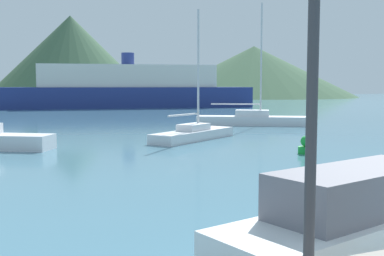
{
  "coord_description": "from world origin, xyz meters",
  "views": [
    {
      "loc": [
        -8.35,
        -4.23,
        2.98
      ],
      "look_at": [
        -0.54,
        14.0,
        1.2
      ],
      "focal_mm": 45.0,
      "sensor_mm": 36.0,
      "label": 1
    }
  ],
  "objects_px": {
    "buoy_marker": "(306,146)",
    "sailboat_inner": "(194,133)",
    "sailboat_outer": "(252,119)",
    "ferry_distant": "(128,89)"
  },
  "relations": [
    {
      "from": "buoy_marker",
      "to": "sailboat_inner",
      "type": "bearing_deg",
      "value": 109.52
    },
    {
      "from": "sailboat_inner",
      "to": "buoy_marker",
      "type": "distance_m",
      "value": 7.18
    },
    {
      "from": "sailboat_inner",
      "to": "ferry_distant",
      "type": "distance_m",
      "value": 38.91
    },
    {
      "from": "sailboat_inner",
      "to": "ferry_distant",
      "type": "relative_size",
      "value": 0.21
    },
    {
      "from": "sailboat_inner",
      "to": "sailboat_outer",
      "type": "distance_m",
      "value": 10.56
    },
    {
      "from": "sailboat_inner",
      "to": "buoy_marker",
      "type": "height_order",
      "value": "sailboat_inner"
    },
    {
      "from": "sailboat_inner",
      "to": "sailboat_outer",
      "type": "relative_size",
      "value": 0.79
    },
    {
      "from": "sailboat_outer",
      "to": "ferry_distant",
      "type": "height_order",
      "value": "sailboat_outer"
    },
    {
      "from": "sailboat_inner",
      "to": "buoy_marker",
      "type": "relative_size",
      "value": 9.04
    },
    {
      "from": "sailboat_inner",
      "to": "sailboat_outer",
      "type": "bearing_deg",
      "value": 8.58
    }
  ]
}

